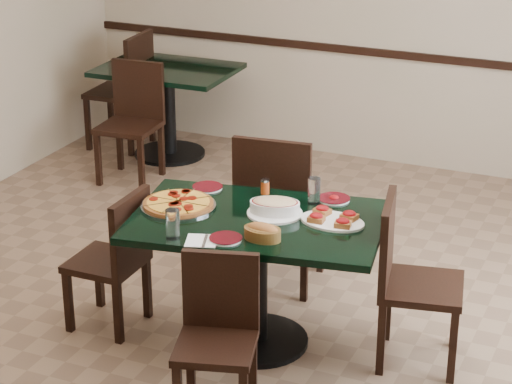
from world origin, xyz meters
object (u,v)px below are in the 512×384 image
at_px(chair_left, 117,254).
at_px(back_chair_near, 133,115).
at_px(main_table, 257,250).
at_px(lasagna_casserole, 275,206).
at_px(pepperoni_pizza, 178,204).
at_px(back_chair_left, 128,84).
at_px(chair_near, 218,328).
at_px(back_table, 168,94).
at_px(bread_basket, 262,232).
at_px(chair_far, 277,203).
at_px(chair_right, 406,273).
at_px(bruschetta_platter, 332,218).

xyz_separation_m(chair_left, back_chair_near, (-1.11, 2.09, 0.06)).
height_order(main_table, lasagna_casserole, lasagna_casserole).
relative_size(chair_left, pepperoni_pizza, 1.99).
bearing_deg(main_table, back_chair_left, 122.43).
xyz_separation_m(back_chair_near, pepperoni_pizza, (1.44, -1.97, 0.26)).
bearing_deg(lasagna_casserole, chair_near, -103.92).
distance_m(back_table, bread_basket, 3.38).
bearing_deg(back_chair_near, pepperoni_pizza, -57.93).
bearing_deg(pepperoni_pizza, chair_left, -160.70).
bearing_deg(main_table, chair_far, 93.82).
relative_size(main_table, back_chair_left, 1.47).
relative_size(back_chair_near, back_chair_left, 0.93).
height_order(chair_near, pepperoni_pizza, chair_near).
bearing_deg(back_chair_near, back_chair_left, 119.45).
relative_size(pepperoni_pizza, lasagna_casserole, 1.36).
height_order(main_table, chair_right, chair_right).
distance_m(main_table, chair_left, 0.81).
height_order(chair_right, bread_basket, chair_right).
distance_m(back_table, pepperoni_pizza, 2.90).
bearing_deg(lasagna_casserole, back_table, 114.56).
xyz_separation_m(chair_far, back_chair_near, (-1.74, 1.30, -0.05)).
distance_m(lasagna_casserole, bruschetta_platter, 0.32).
height_order(lasagna_casserole, bruschetta_platter, lasagna_casserole).
height_order(chair_far, chair_near, chair_far).
bearing_deg(back_table, main_table, -53.92).
relative_size(main_table, chair_near, 1.79).
relative_size(chair_left, back_chair_near, 0.90).
distance_m(back_chair_near, back_chair_left, 0.71).
xyz_separation_m(back_table, bruschetta_platter, (2.26, -2.38, 0.25)).
height_order(chair_left, bruschetta_platter, chair_left).
distance_m(chair_near, back_chair_near, 3.24).
bearing_deg(bruschetta_platter, main_table, -158.86).
xyz_separation_m(chair_left, lasagna_casserole, (0.85, 0.23, 0.34)).
distance_m(chair_far, bruschetta_platter, 0.79).
bearing_deg(chair_left, lasagna_casserole, 105.17).
xyz_separation_m(chair_near, back_chair_near, (-1.96, 2.58, 0.07)).
bearing_deg(chair_far, chair_near, 93.74).
relative_size(back_chair_near, bruschetta_platter, 2.44).
height_order(pepperoni_pizza, bread_basket, bread_basket).
height_order(main_table, chair_far, chair_far).
relative_size(lasagna_casserole, bruschetta_platter, 0.81).
bearing_deg(main_table, chair_left, -179.17).
relative_size(chair_near, chair_left, 0.98).
relative_size(chair_far, bruschetta_platter, 2.67).
bearing_deg(pepperoni_pizza, main_table, 3.51).
distance_m(back_chair_left, bruschetta_platter, 3.61).
relative_size(main_table, chair_left, 1.76).
relative_size(chair_left, bread_basket, 4.09).
relative_size(chair_left, bruschetta_platter, 2.19).
distance_m(back_table, chair_far, 2.52).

